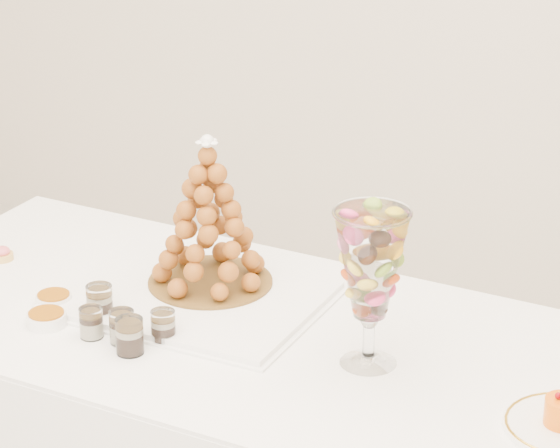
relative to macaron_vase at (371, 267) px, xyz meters
The scene contains 11 objects.
lace_tray 0.51m from the macaron_vase, 169.82° to the left, with size 0.56×0.42×0.02m, color white.
macaron_vase is the anchor object (origin of this frame).
pink_tart 1.01m from the macaron_vase, behind, with size 0.05×0.05×0.03m.
verrine_a 0.63m from the macaron_vase, behind, with size 0.06×0.06×0.08m, color white.
verrine_b 0.55m from the macaron_vase, 163.50° to the right, with size 0.05×0.05×0.07m, color white.
verrine_c 0.47m from the macaron_vase, 165.85° to the right, with size 0.05×0.05×0.07m, color white.
verrine_d 0.62m from the macaron_vase, 164.59° to the right, with size 0.05×0.05×0.07m, color white.
verrine_e 0.52m from the macaron_vase, 158.53° to the right, with size 0.06×0.06×0.08m, color white.
ramekin_back 0.76m from the macaron_vase, behind, with size 0.08×0.08×0.03m, color white.
ramekin_front 0.73m from the macaron_vase, 167.43° to the right, with size 0.09×0.09×0.03m, color white.
croquembouche 0.48m from the macaron_vase, 161.24° to the left, with size 0.30×0.30×0.35m.
Camera 1 is at (1.15, -2.12, 2.09)m, focal length 85.00 mm.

